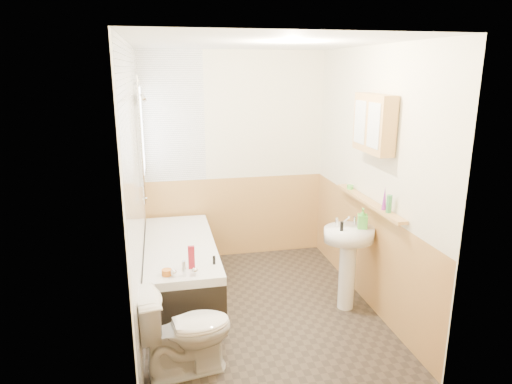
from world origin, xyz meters
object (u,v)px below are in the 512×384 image
sink (348,251)px  medicine_cabinet (374,124)px  bathtub (181,268)px  toilet (186,331)px  pine_shelf (368,202)px

sink → medicine_cabinet: 1.23m
bathtub → toilet: 1.28m
sink → medicine_cabinet: bearing=-9.9°
bathtub → pine_shelf: bearing=-17.7°
sink → bathtub: bearing=152.1°
bathtub → medicine_cabinet: 2.39m
sink → medicine_cabinet: size_ratio=1.63×
medicine_cabinet → sink: bearing=176.7°
bathtub → sink: (1.57, -0.61, 0.30)m
sink → pine_shelf: size_ratio=0.73×
sink → medicine_cabinet: medicine_cabinet is taller
sink → pine_shelf: pine_shelf is taller
bathtub → medicine_cabinet: size_ratio=3.04×
pine_shelf → sink: bearing=-166.8°
bathtub → sink: sink is taller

